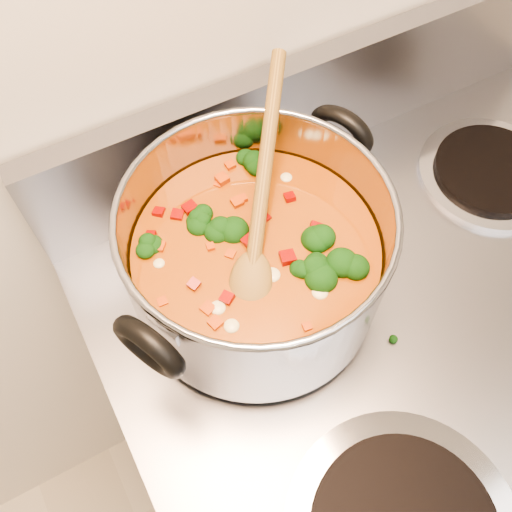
% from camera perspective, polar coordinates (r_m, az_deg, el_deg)
% --- Properties ---
extents(electric_range, '(0.78, 0.71, 1.08)m').
position_cam_1_polar(electric_range, '(1.13, 12.32, -15.84)').
color(electric_range, gray).
rests_on(electric_range, ground).
extents(stockpot, '(0.34, 0.28, 0.17)m').
position_cam_1_polar(stockpot, '(0.62, 0.00, -0.13)').
color(stockpot, '#94949B').
rests_on(stockpot, electric_range).
extents(wooden_spoon, '(0.19, 0.25, 0.12)m').
position_cam_1_polar(wooden_spoon, '(0.59, 0.22, 3.44)').
color(wooden_spoon, brown).
rests_on(wooden_spoon, stockpot).
extents(cooktop_crumbs, '(0.40, 0.18, 0.01)m').
position_cam_1_polar(cooktop_crumbs, '(0.71, 7.90, -1.40)').
color(cooktop_crumbs, black).
rests_on(cooktop_crumbs, electric_range).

